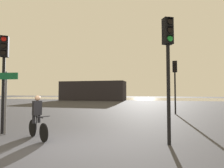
{
  "coord_description": "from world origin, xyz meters",
  "views": [
    {
      "loc": [
        2.91,
        -4.75,
        1.77
      ],
      "look_at": [
        0.5,
        5.0,
        2.2
      ],
      "focal_mm": 28.0,
      "sensor_mm": 36.0,
      "label": 1
    }
  ],
  "objects": [
    {
      "name": "water_strip",
      "position": [
        0.0,
        38.48,
        0.0
      ],
      "size": [
        80.0,
        16.0,
        0.01
      ],
      "primitive_type": "cube",
      "color": "gray",
      "rests_on": "ground"
    },
    {
      "name": "direction_sign_post",
      "position": [
        -3.13,
        1.24,
        1.7
      ],
      "size": [
        1.09,
        0.19,
        2.6
      ],
      "rotation": [
        0.0,
        0.0,
        3.29
      ],
      "color": "slate",
      "rests_on": "ground"
    },
    {
      "name": "traffic_light_near_left",
      "position": [
        -3.34,
        1.32,
        2.89
      ],
      "size": [
        0.4,
        0.42,
        4.14
      ],
      "rotation": [
        0.0,
        0.0,
        3.71
      ],
      "color": "black",
      "rests_on": "ground"
    },
    {
      "name": "traffic_light_near_right",
      "position": [
        3.35,
        1.4,
        2.98
      ],
      "size": [
        0.4,
        0.42,
        4.27
      ],
      "rotation": [
        0.0,
        0.0,
        3.67
      ],
      "color": "black",
      "rests_on": "ground"
    },
    {
      "name": "ground_plane",
      "position": [
        0.0,
        0.0,
        0.0
      ],
      "size": [
        120.0,
        120.0,
        0.0
      ],
      "primitive_type": "plane",
      "color": "#333338"
    },
    {
      "name": "distant_building",
      "position": [
        -9.29,
        28.48,
        1.9
      ],
      "size": [
        13.03,
        4.0,
        3.8
      ],
      "primitive_type": "cube",
      "color": "black",
      "rests_on": "ground"
    },
    {
      "name": "cyclist",
      "position": [
        -1.39,
        0.97,
        0.82
      ],
      "size": [
        1.48,
        0.93,
        1.62
      ],
      "rotation": [
        0.0,
        0.0,
        -2.12
      ],
      "color": "black",
      "rests_on": "ground"
    },
    {
      "name": "traffic_light_far_right",
      "position": [
        4.44,
        9.74,
        2.92
      ],
      "size": [
        0.33,
        0.35,
        4.19
      ],
      "rotation": [
        0.0,
        0.0,
        3.21
      ],
      "color": "black",
      "rests_on": "ground"
    }
  ]
}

